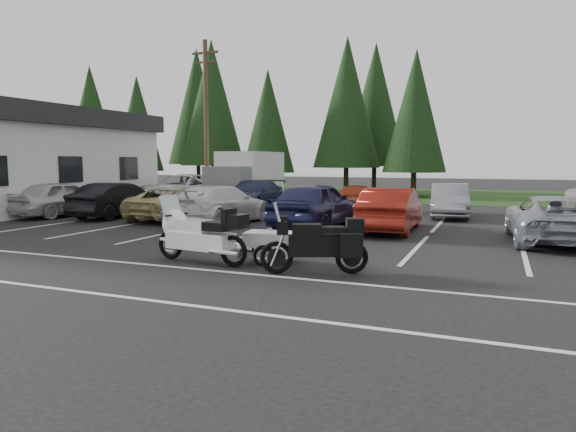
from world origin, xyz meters
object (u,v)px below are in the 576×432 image
(car_near_3, at_px, (220,205))
(cargo_trailer, at_px, (270,247))
(car_near_1, at_px, (118,200))
(car_near_6, at_px, (552,219))
(car_near_4, at_px, (315,205))
(car_far_3, at_px, (450,200))
(car_far_2, at_px, (353,198))
(adventure_motorcycle, at_px, (314,238))
(car_near_2, at_px, (179,203))
(touring_motorcycle, at_px, (200,229))
(car_near_0, at_px, (63,198))
(car_far_0, at_px, (183,190))
(car_near_5, at_px, (391,209))
(car_far_1, at_px, (253,195))
(utility_pole, at_px, (206,119))
(box_truck, at_px, (243,178))

(car_near_3, height_order, cargo_trailer, car_near_3)
(car_near_1, relative_size, car_near_6, 0.90)
(car_near_4, xyz_separation_m, car_far_3, (4.16, 5.46, -0.12))
(car_near_1, xyz_separation_m, car_far_3, (13.09, 5.42, -0.03))
(car_far_2, xyz_separation_m, adventure_motorcycle, (2.72, -13.30, 0.11))
(car_near_2, xyz_separation_m, car_near_3, (2.36, -0.71, 0.07))
(car_far_2, bearing_deg, touring_motorcycle, -92.40)
(car_near_0, xyz_separation_m, car_near_2, (5.41, 0.82, -0.11))
(touring_motorcycle, bearing_deg, cargo_trailer, 32.69)
(car_near_4, distance_m, car_far_0, 11.31)
(car_near_4, height_order, cargo_trailer, car_near_4)
(car_far_2, distance_m, cargo_trailer, 12.60)
(car_near_0, bearing_deg, car_far_3, -154.09)
(car_near_6, xyz_separation_m, adventure_motorcycle, (-5.06, -6.67, 0.08))
(car_near_3, distance_m, car_far_0, 8.72)
(car_near_2, distance_m, cargo_trailer, 9.83)
(car_near_5, xyz_separation_m, touring_motorcycle, (-3.07, -7.21, 0.05))
(car_near_5, distance_m, car_far_1, 9.74)
(car_near_0, height_order, car_far_2, car_near_0)
(car_near_4, bearing_deg, car_far_2, -84.00)
(car_far_2, height_order, car_far_3, car_far_3)
(car_near_5, distance_m, car_near_6, 4.89)
(car_near_0, distance_m, car_near_5, 14.17)
(car_far_3, bearing_deg, car_far_2, 166.16)
(car_far_2, bearing_deg, car_near_1, -147.11)
(car_near_0, xyz_separation_m, car_near_5, (14.16, 0.60, -0.03))
(car_near_0, distance_m, touring_motorcycle, 12.91)
(car_far_0, bearing_deg, touring_motorcycle, -49.85)
(car_far_3, bearing_deg, utility_pole, 164.53)
(box_truck, height_order, car_far_2, box_truck)
(car_near_3, relative_size, touring_motorcycle, 1.77)
(box_truck, relative_size, car_far_3, 1.30)
(car_near_3, height_order, touring_motorcycle, touring_motorcycle)
(car_near_0, xyz_separation_m, car_far_0, (1.83, 6.49, 0.06))
(car_near_1, distance_m, touring_motorcycle, 11.18)
(car_far_2, relative_size, car_far_3, 0.90)
(car_near_0, distance_m, car_far_1, 8.71)
(car_near_5, distance_m, adventure_motorcycle, 7.30)
(car_near_5, relative_size, touring_motorcycle, 1.57)
(car_far_0, relative_size, car_far_2, 1.55)
(box_truck, relative_size, car_near_0, 1.23)
(utility_pole, relative_size, car_far_1, 1.83)
(box_truck, bearing_deg, touring_motorcycle, -66.11)
(car_near_3, relative_size, car_far_3, 1.19)
(car_near_4, distance_m, car_far_1, 7.72)
(car_near_3, xyz_separation_m, car_far_0, (-5.94, 6.38, 0.10))
(car_near_3, distance_m, touring_motorcycle, 7.50)
(car_near_3, xyz_separation_m, car_far_3, (7.84, 5.88, -0.03))
(car_far_1, relative_size, car_far_3, 1.14)
(car_near_4, relative_size, adventure_motorcycle, 1.92)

